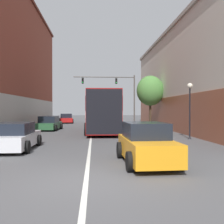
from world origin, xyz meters
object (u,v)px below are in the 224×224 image
(bus, at_px, (103,110))
(hatchback_foreground, at_px, (146,144))
(street_lamp, at_px, (190,103))
(parked_car_left_near, at_px, (14,137))
(traffic_signal_gantry, at_px, (117,88))
(parked_car_left_mid, at_px, (66,119))
(street_tree_near, at_px, (150,91))
(parked_car_left_far, at_px, (49,124))

(bus, height_order, hatchback_foreground, bus)
(street_lamp, bearing_deg, parked_car_left_near, -159.52)
(bus, height_order, street_lamp, street_lamp)
(bus, distance_m, traffic_signal_gantry, 13.60)
(parked_car_left_mid, relative_size, street_lamp, 1.24)
(street_tree_near, bearing_deg, bus, -137.50)
(street_tree_near, bearing_deg, street_lamp, -87.68)
(parked_car_left_near, distance_m, street_tree_near, 17.96)
(parked_car_left_near, xyz_separation_m, street_tree_near, (10.07, 14.49, 3.37))
(hatchback_foreground, distance_m, parked_car_left_near, 7.04)
(parked_car_left_far, bearing_deg, parked_car_left_mid, 3.17)
(parked_car_left_near, relative_size, parked_car_left_mid, 0.92)
(parked_car_left_far, height_order, street_tree_near, street_tree_near)
(parked_car_left_near, bearing_deg, street_lamp, -70.02)
(bus, relative_size, traffic_signal_gantry, 1.21)
(parked_car_left_mid, relative_size, street_tree_near, 0.84)
(parked_car_left_mid, distance_m, traffic_signal_gantry, 8.80)
(bus, height_order, parked_car_left_mid, bus)
(bus, relative_size, parked_car_left_mid, 2.18)
(bus, height_order, traffic_signal_gantry, traffic_signal_gantry)
(parked_car_left_mid, bearing_deg, street_tree_near, -144.17)
(parked_car_left_near, relative_size, street_lamp, 1.14)
(bus, relative_size, street_tree_near, 1.82)
(parked_car_left_far, bearing_deg, hatchback_foreground, -154.36)
(bus, distance_m, street_tree_near, 7.48)
(parked_car_left_mid, height_order, parked_car_left_far, parked_car_left_mid)
(parked_car_left_far, bearing_deg, traffic_signal_gantry, -31.19)
(hatchback_foreground, bearing_deg, street_lamp, -32.83)
(parked_car_left_near, bearing_deg, parked_car_left_far, 0.97)
(street_tree_near, bearing_deg, parked_car_left_far, -167.52)
(bus, height_order, parked_car_left_far, bus)
(hatchback_foreground, relative_size, traffic_signal_gantry, 0.47)
(street_lamp, bearing_deg, parked_car_left_mid, 116.31)
(traffic_signal_gantry, bearing_deg, street_tree_near, -70.22)
(parked_car_left_mid, xyz_separation_m, street_tree_near, (10.17, -10.87, 3.36))
(hatchback_foreground, bearing_deg, parked_car_left_far, 19.35)
(street_lamp, height_order, street_tree_near, street_tree_near)
(bus, relative_size, street_lamp, 2.71)
(bus, xyz_separation_m, street_lamp, (5.73, -5.71, 0.49))
(parked_car_left_far, distance_m, street_lamp, 13.73)
(street_tree_near, bearing_deg, parked_car_left_mid, 133.09)
(parked_car_left_far, bearing_deg, street_lamp, -123.30)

